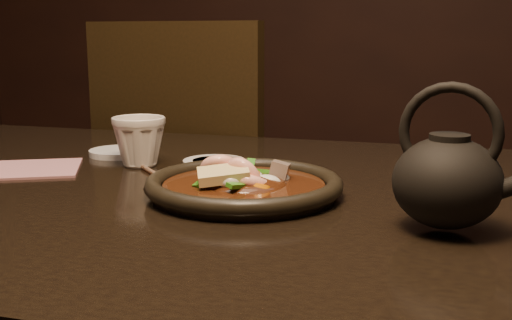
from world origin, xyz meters
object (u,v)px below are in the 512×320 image
(chair, at_px, (203,203))
(plate, at_px, (244,186))
(table, at_px, (80,225))
(teapot, at_px, (448,177))
(tea_cup, at_px, (139,140))

(chair, bearing_deg, plate, 124.28)
(table, distance_m, chair, 0.65)
(chair, xyz_separation_m, teapot, (0.59, -0.75, 0.27))
(table, relative_size, tea_cup, 17.89)
(chair, height_order, teapot, chair)
(plate, distance_m, teapot, 0.28)
(chair, distance_m, teapot, 0.99)
(table, relative_size, plate, 5.88)
(teapot, bearing_deg, chair, 137.30)
(plate, bearing_deg, table, 173.13)
(chair, xyz_separation_m, tea_cup, (0.09, -0.53, 0.25))
(table, height_order, tea_cup, tea_cup)
(chair, relative_size, teapot, 6.03)
(tea_cup, height_order, teapot, teapot)
(chair, xyz_separation_m, plate, (0.32, -0.67, 0.22))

